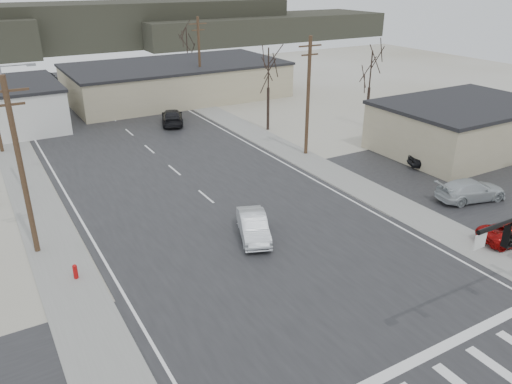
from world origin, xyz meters
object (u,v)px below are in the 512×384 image
car_far_b (49,77)px  car_parked_dark_a (433,159)px  sedan_crossing (253,226)px  car_far_a (172,117)px  fire_hydrant (75,271)px  car_parked_silver (471,190)px

car_far_b → car_parked_dark_a: 56.68m
sedan_crossing → car_far_a: car_far_a is taller
car_far_a → car_far_b: 30.98m
car_far_b → fire_hydrant: bearing=-107.5°
fire_hydrant → car_far_a: (15.06, 24.68, 0.35)m
sedan_crossing → car_far_a: size_ratio=0.85×
sedan_crossing → car_parked_dark_a: 18.79m
car_parked_dark_a → fire_hydrant: bearing=116.1°
sedan_crossing → car_far_a: 25.96m
fire_hydrant → car_parked_dark_a: 28.79m
sedan_crossing → car_far_a: bearing=100.4°
car_far_a → car_parked_silver: size_ratio=1.04×
fire_hydrant → car_far_b: (7.83, 54.81, 0.25)m
fire_hydrant → car_parked_dark_a: (28.71, 2.12, 0.25)m
sedan_crossing → car_far_b: 55.67m
car_far_b → sedan_crossing: bearing=-97.0°
sedan_crossing → car_far_a: (4.90, 25.49, 0.03)m
sedan_crossing → car_far_b: sedan_crossing is taller
sedan_crossing → car_far_b: size_ratio=1.16×
sedan_crossing → car_far_b: bearing=113.6°
car_parked_dark_a → car_far_b: bearing=43.5°
fire_hydrant → car_parked_silver: (25.91, -3.77, 0.31)m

